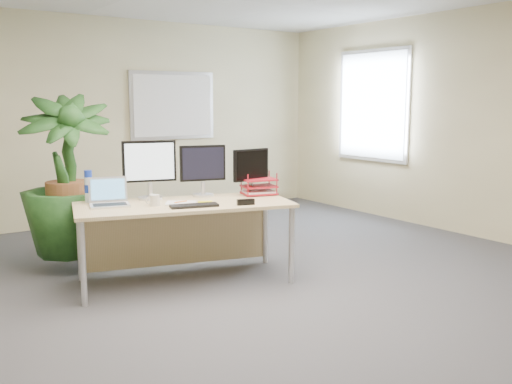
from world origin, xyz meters
TOP-DOWN VIEW (x-y plane):
  - floor at (0.00, 0.00)m, footprint 8.00×8.00m
  - back_wall at (0.00, 4.00)m, footprint 7.00×0.04m
  - whiteboard at (1.20, 3.97)m, footprint 1.30×0.04m
  - window at (3.47, 2.30)m, footprint 0.04×1.30m
  - desk at (-0.15, 1.15)m, footprint 2.03×1.28m
  - floor_plant at (-0.90, 2.06)m, footprint 1.04×1.04m
  - monitor_left at (-0.34, 1.40)m, footprint 0.48×0.22m
  - monitor_right at (0.15, 1.28)m, footprint 0.43×0.20m
  - monitor_dark at (0.57, 1.09)m, footprint 0.40×0.18m
  - laptop at (-0.76, 1.33)m, footprint 0.40×0.37m
  - keyboard at (-0.19, 0.84)m, footprint 0.43×0.24m
  - coffee_mug at (-0.45, 1.08)m, footprint 0.12×0.09m
  - spiral_notebook at (-0.21, 1.04)m, footprint 0.32×0.30m
  - orange_pen at (-0.21, 1.05)m, footprint 0.13×0.03m
  - yellow_highlighter at (-0.01, 0.97)m, footprint 0.12×0.07m
  - water_bottle at (-0.85, 1.58)m, footprint 0.07×0.07m
  - letter_tray at (0.63, 1.04)m, footprint 0.37×0.32m
  - stapler at (0.22, 0.66)m, footprint 0.16×0.08m

SIDE VIEW (x-z plane):
  - floor at x=0.00m, z-range 0.00..0.00m
  - desk at x=-0.15m, z-range 0.21..0.93m
  - spiral_notebook at x=-0.21m, z-range 0.72..0.73m
  - yellow_highlighter at x=-0.01m, z-range 0.72..0.74m
  - keyboard at x=-0.19m, z-range 0.72..0.75m
  - orange_pen at x=-0.21m, z-range 0.74..0.74m
  - stapler at x=0.22m, z-range 0.72..0.77m
  - floor_plant at x=-0.90m, z-range 0.00..1.50m
  - coffee_mug at x=-0.45m, z-range 0.72..0.82m
  - laptop at x=-0.76m, z-range 0.66..0.90m
  - letter_tray at x=0.63m, z-range 0.72..0.87m
  - water_bottle at x=-0.85m, z-range 0.72..1.00m
  - monitor_dark at x=0.57m, z-range 0.76..1.20m
  - monitor_right at x=0.15m, z-range 0.76..1.24m
  - monitor_left at x=-0.34m, z-range 0.76..1.30m
  - back_wall at x=0.00m, z-range 0.00..2.70m
  - whiteboard at x=1.20m, z-range 1.07..2.02m
  - window at x=3.47m, z-range 0.77..2.33m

